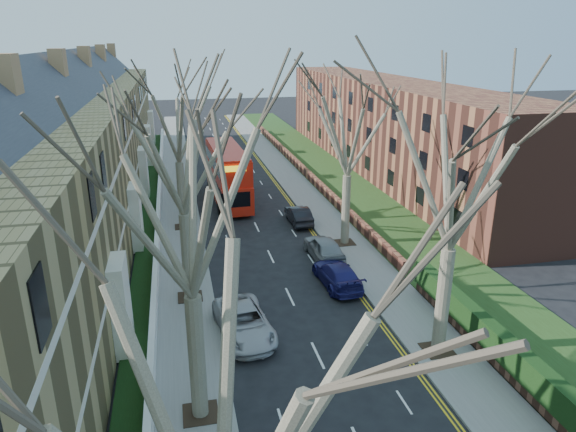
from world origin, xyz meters
TOP-DOWN VIEW (x-y plane):
  - pavement_left at (-6.00, 39.00)m, footprint 3.00×102.00m
  - pavement_right at (6.00, 39.00)m, footprint 3.00×102.00m
  - terrace_left at (-13.65, 31.00)m, footprint 9.70×78.00m
  - flats_right at (17.46, 43.00)m, footprint 13.97×54.00m
  - wall_hedge_right at (7.70, 2.00)m, footprint 0.70×24.00m
  - front_wall_left at (-7.65, 31.00)m, footprint 0.30×78.00m
  - grass_verge_right at (10.50, 39.00)m, footprint 6.00×102.00m
  - tree_left_near at (-5.70, -4.00)m, footprint 9.80×9.80m
  - tree_left_mid at (-5.70, 6.00)m, footprint 10.50×10.50m
  - tree_left_far at (-5.70, 16.00)m, footprint 10.15×10.15m
  - tree_left_dist at (-5.70, 28.00)m, footprint 10.50×10.50m
  - tree_right_mid at (5.70, 8.00)m, footprint 10.50×10.50m
  - tree_right_far at (5.70, 22.00)m, footprint 10.15×10.15m
  - double_decker_bus at (-1.40, 34.56)m, footprint 3.27×11.78m
  - car_left_far at (-3.17, 11.52)m, footprint 2.98×5.54m
  - car_right_near at (3.16, 15.86)m, footprint 2.22×5.01m
  - car_right_mid at (3.52, 19.95)m, footprint 2.07×4.72m
  - car_right_far at (3.49, 27.13)m, footprint 1.53×4.30m

SIDE VIEW (x-z plane):
  - pavement_left at x=-6.00m, z-range 0.00..0.12m
  - pavement_right at x=6.00m, z-range 0.00..0.12m
  - grass_verge_right at x=10.50m, z-range 0.12..0.18m
  - front_wall_left at x=-7.65m, z-range 0.12..1.12m
  - car_right_far at x=3.49m, z-range 0.00..1.41m
  - car_right_near at x=3.16m, z-range 0.00..1.43m
  - car_left_far at x=-3.17m, z-range 0.00..1.48m
  - car_right_mid at x=3.52m, z-range 0.00..1.58m
  - wall_hedge_right at x=7.70m, z-range 0.22..2.02m
  - double_decker_bus at x=-1.40m, z-range -0.03..4.83m
  - flats_right at x=17.46m, z-range -0.02..9.98m
  - terrace_left at x=-13.65m, z-range -1.27..12.33m
  - tree_left_near at x=-5.70m, z-range 2.06..15.79m
  - tree_left_far at x=-5.70m, z-range 2.13..16.35m
  - tree_right_far at x=5.70m, z-range 2.13..16.35m
  - tree_left_mid at x=-5.70m, z-range 2.20..16.91m
  - tree_right_mid at x=5.70m, z-range 2.20..16.91m
  - tree_left_dist at x=-5.70m, z-range 2.20..16.91m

